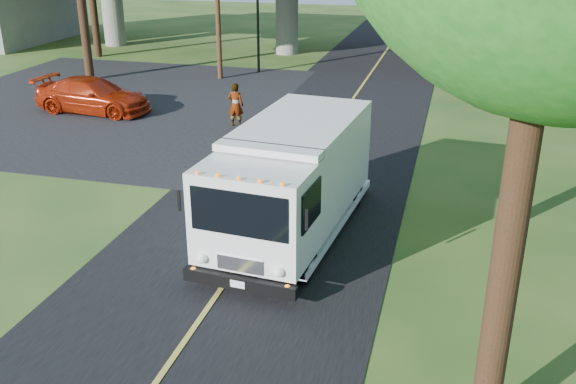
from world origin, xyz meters
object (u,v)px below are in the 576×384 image
(traffic_signal, at_px, (258,13))
(pedestrian, at_px, (236,105))
(step_van, at_px, (292,178))
(red_sedan, at_px, (93,96))

(traffic_signal, distance_m, pedestrian, 10.61)
(step_van, distance_m, pedestrian, 10.04)
(red_sedan, bearing_deg, step_van, -127.09)
(pedestrian, bearing_deg, traffic_signal, -77.40)
(step_van, distance_m, red_sedan, 14.65)
(step_van, xyz_separation_m, red_sedan, (-11.24, 9.35, -0.85))
(step_van, height_order, red_sedan, step_van)
(pedestrian, bearing_deg, red_sedan, -3.74)
(step_van, height_order, pedestrian, step_van)
(red_sedan, bearing_deg, pedestrian, -91.38)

